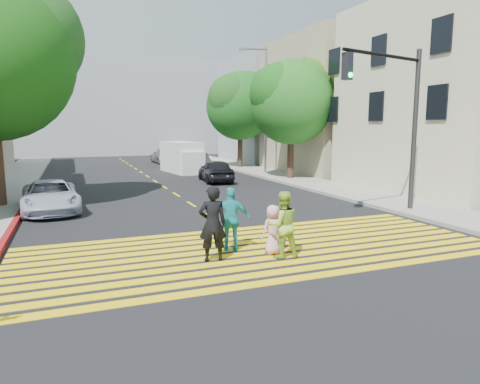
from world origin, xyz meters
TOP-DOWN VIEW (x-y plane):
  - ground at (0.00, 0.00)m, footprint 120.00×120.00m
  - sidewalk_left at (-8.50, 22.00)m, footprint 3.00×40.00m
  - sidewalk_right at (8.50, 15.00)m, footprint 3.00×60.00m
  - curb_red at (-6.90, 6.00)m, footprint 0.20×8.00m
  - crosswalk at (0.00, 1.28)m, footprint 13.40×5.30m
  - lane_line at (0.00, 22.50)m, footprint 0.12×34.40m
  - building_right_cream at (15.00, 8.00)m, footprint 10.00×10.00m
  - building_right_tan at (15.00, 19.00)m, footprint 10.00×10.00m
  - building_right_grey at (15.00, 30.00)m, footprint 10.00×10.00m
  - backdrop_block at (0.00, 48.00)m, footprint 30.00×8.00m
  - tree_right_near at (8.51, 15.46)m, footprint 6.22×5.75m
  - tree_right_far at (8.33, 24.12)m, footprint 7.12×7.00m
  - pedestrian_man at (-1.63, 0.78)m, footprint 0.79×0.59m
  - pedestrian_woman at (0.16, 0.36)m, footprint 0.94×0.77m
  - pedestrian_child at (0.07, 0.72)m, footprint 0.72×0.53m
  - pedestrian_extra at (-0.87, 1.44)m, footprint 1.14×0.72m
  - white_sedan at (-5.80, 9.40)m, footprint 2.43×4.75m
  - dark_car_near at (3.55, 16.29)m, footprint 2.13×4.38m
  - silver_car at (3.45, 31.71)m, footprint 2.28×5.17m
  - dark_car_parked at (4.99, 24.96)m, footprint 1.75×4.05m
  - white_van at (2.96, 22.64)m, footprint 2.43×5.13m
  - traffic_signal at (6.73, 3.75)m, footprint 4.30×1.31m
  - street_lamp at (8.09, 19.05)m, footprint 2.05×0.46m

SIDE VIEW (x-z plane):
  - ground at x=0.00m, z-range 0.00..0.00m
  - lane_line at x=0.00m, z-range 0.00..0.01m
  - crosswalk at x=0.00m, z-range 0.00..0.01m
  - sidewalk_left at x=-8.50m, z-range 0.00..0.15m
  - sidewalk_right at x=8.50m, z-range 0.00..0.15m
  - curb_red at x=-6.90m, z-range 0.00..0.16m
  - white_sedan at x=-5.80m, z-range 0.00..1.28m
  - dark_car_parked at x=4.99m, z-range 0.00..1.30m
  - pedestrian_child at x=0.07m, z-range 0.00..1.36m
  - dark_car_near at x=3.55m, z-range 0.00..1.44m
  - silver_car at x=3.45m, z-range 0.00..1.48m
  - pedestrian_woman at x=0.16m, z-range 0.00..1.78m
  - pedestrian_extra at x=-0.87m, z-range 0.00..1.80m
  - pedestrian_man at x=-1.63m, z-range 0.00..1.97m
  - white_van at x=2.96m, z-range -0.06..2.27m
  - traffic_signal at x=6.73m, z-range 0.95..7.37m
  - building_right_cream at x=15.00m, z-range 0.00..10.00m
  - building_right_tan at x=15.00m, z-range 0.00..10.00m
  - building_right_grey at x=15.00m, z-range 0.00..10.00m
  - street_lamp at x=8.09m, z-range 0.67..9.75m
  - tree_right_near at x=8.51m, z-range 1.39..9.25m
  - tree_right_far at x=8.33m, z-range 1.42..9.54m
  - backdrop_block at x=0.00m, z-range 0.00..12.00m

